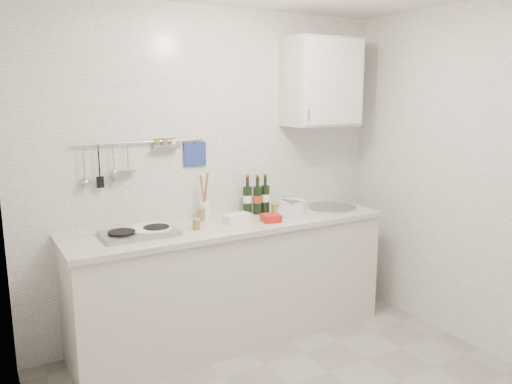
% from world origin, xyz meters
% --- Properties ---
extents(back_wall, '(3.00, 0.02, 2.50)m').
position_xyz_m(back_wall, '(0.00, 1.40, 1.25)').
color(back_wall, silver).
rests_on(back_wall, floor).
extents(wall_left, '(0.02, 2.80, 2.50)m').
position_xyz_m(wall_left, '(-1.50, 0.00, 1.25)').
color(wall_left, silver).
rests_on(wall_left, floor).
extents(wall_right, '(0.02, 2.80, 2.50)m').
position_xyz_m(wall_right, '(1.50, 0.00, 1.25)').
color(wall_right, silver).
rests_on(wall_right, floor).
extents(counter, '(2.44, 0.64, 0.96)m').
position_xyz_m(counter, '(0.01, 1.10, 0.43)').
color(counter, beige).
rests_on(counter, floor).
extents(wall_rail, '(0.98, 0.09, 0.34)m').
position_xyz_m(wall_rail, '(-0.60, 1.37, 1.43)').
color(wall_rail, '#93969B').
rests_on(wall_rail, back_wall).
extents(wall_cabinet, '(0.60, 0.38, 0.70)m').
position_xyz_m(wall_cabinet, '(0.90, 1.22, 1.95)').
color(wall_cabinet, beige).
rests_on(wall_cabinet, back_wall).
extents(plate_stack_hob, '(0.32, 0.32, 0.04)m').
position_xyz_m(plate_stack_hob, '(-0.63, 1.12, 0.94)').
color(plate_stack_hob, '#46639F').
rests_on(plate_stack_hob, counter).
extents(plate_stack_sink, '(0.27, 0.26, 0.11)m').
position_xyz_m(plate_stack_sink, '(0.53, 1.10, 0.97)').
color(plate_stack_sink, white).
rests_on(plate_stack_sink, counter).
extents(wine_bottles, '(0.22, 0.12, 0.31)m').
position_xyz_m(wine_bottles, '(0.30, 1.25, 1.07)').
color(wine_bottles, black).
rests_on(wine_bottles, counter).
extents(butter_dish, '(0.22, 0.15, 0.06)m').
position_xyz_m(butter_dish, '(0.03, 1.08, 0.95)').
color(butter_dish, white).
rests_on(butter_dish, counter).
extents(strawberry_punnet, '(0.15, 0.15, 0.05)m').
position_xyz_m(strawberry_punnet, '(0.26, 0.96, 0.95)').
color(strawberry_punnet, red).
rests_on(strawberry_punnet, counter).
extents(utensil_crock, '(0.09, 0.09, 0.36)m').
position_xyz_m(utensil_crock, '(-0.13, 1.29, 1.00)').
color(utensil_crock, white).
rests_on(utensil_crock, counter).
extents(jar_a, '(0.06, 0.06, 0.09)m').
position_xyz_m(jar_a, '(-0.16, 1.27, 0.97)').
color(jar_a, olive).
rests_on(jar_a, counter).
extents(jar_b, '(0.06, 0.06, 0.08)m').
position_xyz_m(jar_b, '(0.41, 1.31, 0.96)').
color(jar_b, olive).
rests_on(jar_b, counter).
extents(jar_c, '(0.07, 0.07, 0.09)m').
position_xyz_m(jar_c, '(0.42, 1.15, 0.97)').
color(jar_c, olive).
rests_on(jar_c, counter).
extents(jar_d, '(0.06, 0.06, 0.08)m').
position_xyz_m(jar_d, '(-0.31, 1.04, 0.96)').
color(jar_d, olive).
rests_on(jar_d, counter).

